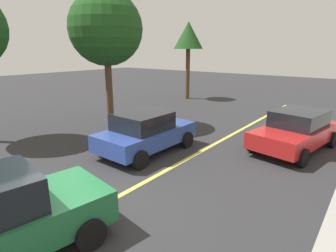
{
  "coord_description": "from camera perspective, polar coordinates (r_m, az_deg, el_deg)",
  "views": [
    {
      "loc": [
        -3.2,
        -5.08,
        3.8
      ],
      "look_at": [
        3.37,
        0.02,
        1.48
      ],
      "focal_mm": 29.33,
      "sensor_mm": 36.0,
      "label": 1
    }
  ],
  "objects": [
    {
      "name": "tree_centre_verge",
      "position": [
        21.97,
        4.26,
        18.01
      ],
      "size": [
        2.26,
        2.26,
        5.86
      ],
      "color": "#513823",
      "rests_on": "ground_plane"
    },
    {
      "name": "car_blue_near_curb",
      "position": [
        10.43,
        -4.7,
        -1.26
      ],
      "size": [
        3.96,
        2.17,
        1.56
      ],
      "color": "#2D479E",
      "rests_on": "ground_plane"
    },
    {
      "name": "lane_marking_centre",
      "position": [
        8.86,
        -1.42,
        -9.77
      ],
      "size": [
        28.0,
        0.16,
        0.01
      ],
      "primitive_type": "cube",
      "color": "#E0D14C"
    },
    {
      "name": "car_red_behind_van",
      "position": [
        11.76,
        25.04,
        -0.8
      ],
      "size": [
        4.44,
        2.65,
        1.54
      ],
      "color": "red",
      "rests_on": "ground_plane"
    },
    {
      "name": "ground_plane",
      "position": [
        7.1,
        -17.67,
        -17.59
      ],
      "size": [
        80.0,
        80.0,
        0.0
      ],
      "primitive_type": "plane",
      "color": "#2D2D30"
    },
    {
      "name": "tree_right_verge",
      "position": [
        14.05,
        -12.8,
        19.05
      ],
      "size": [
        3.49,
        3.49,
        6.51
      ],
      "color": "#513823",
      "rests_on": "ground_plane"
    }
  ]
}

